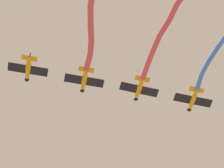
% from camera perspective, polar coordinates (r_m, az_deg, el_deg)
% --- Properties ---
extents(airplane_lead, '(4.88, 5.79, 1.54)m').
position_cam_1_polar(airplane_lead, '(77.05, 9.50, -1.83)').
color(airplane_lead, orange).
extents(airplane_left_wing, '(4.84, 5.84, 1.54)m').
position_cam_1_polar(airplane_left_wing, '(75.39, 3.21, -0.58)').
color(airplane_left_wing, orange).
extents(smoke_trail_left_wing, '(25.13, 9.87, 1.85)m').
position_cam_1_polar(smoke_trail_left_wing, '(69.43, 8.21, 9.24)').
color(smoke_trail_left_wing, '#DB4C4C').
extents(airplane_right_wing, '(4.93, 5.72, 1.54)m').
position_cam_1_polar(airplane_right_wing, '(74.21, -3.30, 0.47)').
color(airplane_right_wing, orange).
extents(smoke_trail_right_wing, '(11.36, 10.53, 2.40)m').
position_cam_1_polar(smoke_trail_right_wing, '(70.57, -2.51, 7.19)').
color(smoke_trail_right_wing, '#DB4C4C').
extents(airplane_slot, '(4.94, 5.71, 1.54)m').
position_cam_1_polar(airplane_slot, '(74.54, -9.86, 1.77)').
color(airplane_slot, orange).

